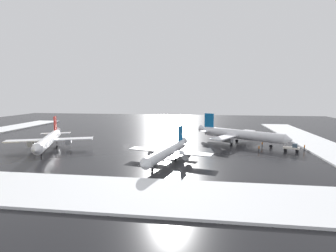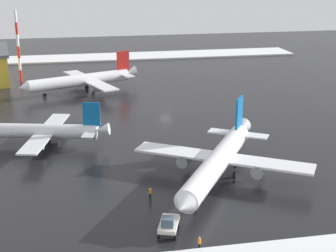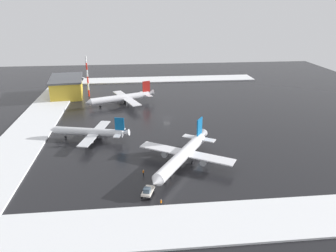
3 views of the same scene
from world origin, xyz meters
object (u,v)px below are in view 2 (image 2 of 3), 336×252
(airplane_parked_starboard, at_px, (219,160))
(ground_crew_beside_wing, at_px, (150,193))
(airplane_foreground_jet, at_px, (37,131))
(antenna_mast, at_px, (18,46))
(airplane_far_rear, at_px, (82,80))
(ground_crew_near_tug, at_px, (203,196))
(pushback_tug, at_px, (169,224))
(ground_crew_by_nose_gear, at_px, (199,243))

(airplane_parked_starboard, height_order, ground_crew_beside_wing, airplane_parked_starboard)
(airplane_foreground_jet, bearing_deg, antenna_mast, -68.68)
(airplane_far_rear, height_order, airplane_foreground_jet, airplane_far_rear)
(airplane_far_rear, bearing_deg, airplane_foreground_jet, 54.91)
(airplane_parked_starboard, distance_m, ground_crew_near_tug, 8.28)
(pushback_tug, height_order, ground_crew_near_tug, pushback_tug)
(ground_crew_beside_wing, bearing_deg, ground_crew_by_nose_gear, -127.07)
(airplane_parked_starboard, bearing_deg, ground_crew_beside_wing, -36.79)
(ground_crew_beside_wing, relative_size, ground_crew_near_tug, 1.00)
(airplane_foreground_jet, bearing_deg, ground_crew_beside_wing, 136.65)
(airplane_parked_starboard, distance_m, pushback_tug, 17.75)
(pushback_tug, height_order, antenna_mast, antenna_mast)
(airplane_parked_starboard, xyz_separation_m, ground_crew_near_tug, (6.73, -4.22, -2.36))
(ground_crew_near_tug, xyz_separation_m, antenna_mast, (-82.45, -30.44, 8.79))
(ground_crew_beside_wing, distance_m, ground_crew_near_tug, 7.37)
(pushback_tug, xyz_separation_m, ground_crew_by_nose_gear, (4.46, 2.76, -0.31))
(airplane_foreground_jet, height_order, ground_crew_by_nose_gear, airplane_foreground_jet)
(airplane_parked_starboard, bearing_deg, antenna_mast, -123.37)
(airplane_foreground_jet, xyz_separation_m, antenna_mast, (-54.06, -6.87, 7.05))
(ground_crew_near_tug, bearing_deg, ground_crew_by_nose_gear, -150.49)
(airplane_far_rear, height_order, ground_crew_by_nose_gear, airplane_far_rear)
(airplane_foreground_jet, height_order, ground_crew_beside_wing, airplane_foreground_jet)
(pushback_tug, bearing_deg, ground_crew_near_tug, 158.64)
(airplane_far_rear, distance_m, ground_crew_beside_wing, 65.08)
(antenna_mast, bearing_deg, ground_crew_near_tug, 20.27)
(airplane_parked_starboard, xyz_separation_m, ground_crew_beside_wing, (4.33, -11.19, -2.36))
(airplane_parked_starboard, relative_size, antenna_mast, 1.55)
(airplane_parked_starboard, height_order, antenna_mast, antenna_mast)
(ground_crew_near_tug, bearing_deg, airplane_parked_starboard, 13.77)
(airplane_far_rear, xyz_separation_m, antenna_mast, (-15.39, -16.45, 6.64))
(airplane_foreground_jet, bearing_deg, pushback_tug, 129.86)
(ground_crew_near_tug, xyz_separation_m, ground_crew_by_nose_gear, (11.91, -3.50, 0.00))
(airplane_foreground_jet, bearing_deg, ground_crew_near_tug, 143.78)
(pushback_tug, distance_m, ground_crew_beside_wing, 9.88)
(pushback_tug, height_order, ground_crew_beside_wing, pushback_tug)
(airplane_foreground_jet, xyz_separation_m, ground_crew_beside_wing, (25.99, 16.61, -1.74))
(airplane_foreground_jet, distance_m, antenna_mast, 54.95)
(airplane_parked_starboard, distance_m, ground_crew_beside_wing, 12.22)
(airplane_far_rear, bearing_deg, ground_crew_by_nose_gear, 76.40)
(ground_crew_near_tug, bearing_deg, airplane_foreground_jet, 85.58)
(airplane_foreground_jet, xyz_separation_m, ground_crew_near_tug, (28.39, 23.57, -1.74))
(airplane_far_rear, relative_size, airplane_foreground_jet, 1.12)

